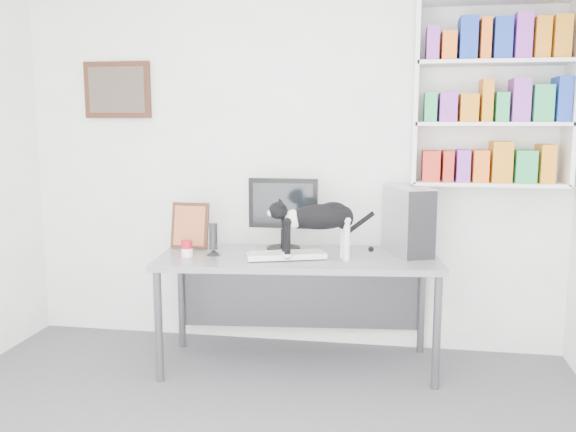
{
  "coord_description": "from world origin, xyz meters",
  "views": [
    {
      "loc": [
        0.74,
        -2.43,
        1.67
      ],
      "look_at": [
        0.08,
        1.53,
        1.04
      ],
      "focal_mm": 38.0,
      "sensor_mm": 36.0,
      "label": 1
    }
  ],
  "objects_px": {
    "keyboard": "(286,255)",
    "leaning_print": "(190,225)",
    "speaker": "(213,239)",
    "cat": "(318,231)",
    "desk": "(298,311)",
    "pc_tower": "(408,220)",
    "bookshelf": "(492,93)",
    "monitor": "(283,214)",
    "soup_can": "(187,249)"
  },
  "relations": [
    {
      "from": "desk",
      "to": "pc_tower",
      "type": "xyz_separation_m",
      "value": [
        0.72,
        0.19,
        0.62
      ]
    },
    {
      "from": "pc_tower",
      "to": "soup_can",
      "type": "distance_m",
      "value": 1.5
    },
    {
      "from": "speaker",
      "to": "cat",
      "type": "distance_m",
      "value": 0.72
    },
    {
      "from": "monitor",
      "to": "pc_tower",
      "type": "height_order",
      "value": "monitor"
    },
    {
      "from": "leaning_print",
      "to": "speaker",
      "type": "bearing_deg",
      "value": -38.63
    },
    {
      "from": "keyboard",
      "to": "monitor",
      "type": "bearing_deg",
      "value": 85.16
    },
    {
      "from": "speaker",
      "to": "leaning_print",
      "type": "relative_size",
      "value": 0.68
    },
    {
      "from": "keyboard",
      "to": "speaker",
      "type": "distance_m",
      "value": 0.5
    },
    {
      "from": "speaker",
      "to": "leaning_print",
      "type": "bearing_deg",
      "value": 127.07
    },
    {
      "from": "soup_can",
      "to": "cat",
      "type": "bearing_deg",
      "value": 1.24
    },
    {
      "from": "desk",
      "to": "leaning_print",
      "type": "relative_size",
      "value": 5.56
    },
    {
      "from": "monitor",
      "to": "keyboard",
      "type": "bearing_deg",
      "value": -76.18
    },
    {
      "from": "bookshelf",
      "to": "speaker",
      "type": "xyz_separation_m",
      "value": [
        -1.81,
        -0.41,
        -0.96
      ]
    },
    {
      "from": "monitor",
      "to": "cat",
      "type": "height_order",
      "value": "monitor"
    },
    {
      "from": "monitor",
      "to": "speaker",
      "type": "xyz_separation_m",
      "value": [
        -0.43,
        -0.24,
        -0.14
      ]
    },
    {
      "from": "leaning_print",
      "to": "cat",
      "type": "bearing_deg",
      "value": -12.64
    },
    {
      "from": "speaker",
      "to": "leaning_print",
      "type": "height_order",
      "value": "leaning_print"
    },
    {
      "from": "speaker",
      "to": "cat",
      "type": "xyz_separation_m",
      "value": [
        0.71,
        -0.06,
        0.08
      ]
    },
    {
      "from": "leaning_print",
      "to": "bookshelf",
      "type": "bearing_deg",
      "value": 8.48
    },
    {
      "from": "desk",
      "to": "keyboard",
      "type": "xyz_separation_m",
      "value": [
        -0.07,
        -0.09,
        0.41
      ]
    },
    {
      "from": "keyboard",
      "to": "speaker",
      "type": "bearing_deg",
      "value": 160.51
    },
    {
      "from": "desk",
      "to": "pc_tower",
      "type": "height_order",
      "value": "pc_tower"
    },
    {
      "from": "soup_can",
      "to": "speaker",
      "type": "bearing_deg",
      "value": 25.03
    },
    {
      "from": "desk",
      "to": "speaker",
      "type": "distance_m",
      "value": 0.76
    },
    {
      "from": "speaker",
      "to": "soup_can",
      "type": "distance_m",
      "value": 0.19
    },
    {
      "from": "pc_tower",
      "to": "cat",
      "type": "distance_m",
      "value": 0.66
    },
    {
      "from": "pc_tower",
      "to": "leaning_print",
      "type": "relative_size",
      "value": 1.37
    },
    {
      "from": "monitor",
      "to": "desk",
      "type": "bearing_deg",
      "value": -51.79
    },
    {
      "from": "monitor",
      "to": "soup_can",
      "type": "relative_size",
      "value": 4.67
    },
    {
      "from": "speaker",
      "to": "cat",
      "type": "bearing_deg",
      "value": -16.26
    },
    {
      "from": "desk",
      "to": "pc_tower",
      "type": "distance_m",
      "value": 0.97
    },
    {
      "from": "pc_tower",
      "to": "speaker",
      "type": "height_order",
      "value": "pc_tower"
    },
    {
      "from": "desk",
      "to": "leaning_print",
      "type": "height_order",
      "value": "leaning_print"
    },
    {
      "from": "monitor",
      "to": "keyboard",
      "type": "xyz_separation_m",
      "value": [
        0.06,
        -0.25,
        -0.24
      ]
    },
    {
      "from": "leaning_print",
      "to": "keyboard",
      "type": "bearing_deg",
      "value": -13.62
    },
    {
      "from": "monitor",
      "to": "cat",
      "type": "relative_size",
      "value": 0.82
    },
    {
      "from": "keyboard",
      "to": "cat",
      "type": "xyz_separation_m",
      "value": [
        0.22,
        -0.05,
        0.17
      ]
    },
    {
      "from": "monitor",
      "to": "speaker",
      "type": "distance_m",
      "value": 0.52
    },
    {
      "from": "keyboard",
      "to": "leaning_print",
      "type": "height_order",
      "value": "leaning_print"
    },
    {
      "from": "bookshelf",
      "to": "pc_tower",
      "type": "bearing_deg",
      "value": -164.41
    },
    {
      "from": "monitor",
      "to": "pc_tower",
      "type": "bearing_deg",
      "value": 1.67
    },
    {
      "from": "desk",
      "to": "soup_can",
      "type": "relative_size",
      "value": 16.92
    },
    {
      "from": "cat",
      "to": "desk",
      "type": "bearing_deg",
      "value": 117.79
    },
    {
      "from": "bookshelf",
      "to": "cat",
      "type": "relative_size",
      "value": 1.97
    },
    {
      "from": "keyboard",
      "to": "cat",
      "type": "bearing_deg",
      "value": -30.21
    },
    {
      "from": "desk",
      "to": "monitor",
      "type": "relative_size",
      "value": 3.63
    },
    {
      "from": "desk",
      "to": "cat",
      "type": "relative_size",
      "value": 2.96
    },
    {
      "from": "bookshelf",
      "to": "cat",
      "type": "distance_m",
      "value": 1.48
    },
    {
      "from": "pc_tower",
      "to": "speaker",
      "type": "distance_m",
      "value": 1.32
    },
    {
      "from": "soup_can",
      "to": "desk",
      "type": "bearing_deg",
      "value": 11.93
    }
  ]
}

